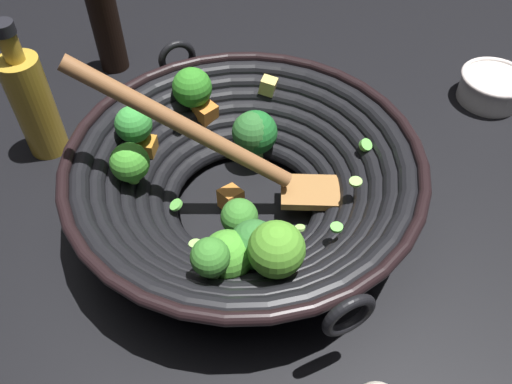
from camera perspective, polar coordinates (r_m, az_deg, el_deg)
name	(u,v)px	position (r m, az deg, el deg)	size (l,w,h in m)	color
ground_plane	(245,212)	(0.66, -1.17, -2.15)	(4.00, 4.00, 0.00)	black
wok	(243,177)	(0.61, -1.41, 1.66)	(0.41, 0.41, 0.23)	black
soy_sauce_bottle	(105,22)	(0.88, -16.06, 17.33)	(0.04, 0.04, 0.20)	black
cooking_oil_bottle	(33,103)	(0.75, -23.11, 8.91)	(0.05, 0.05, 0.19)	gold
prep_bowl	(492,86)	(0.88, 24.31, 10.43)	(0.10, 0.10, 0.04)	silver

